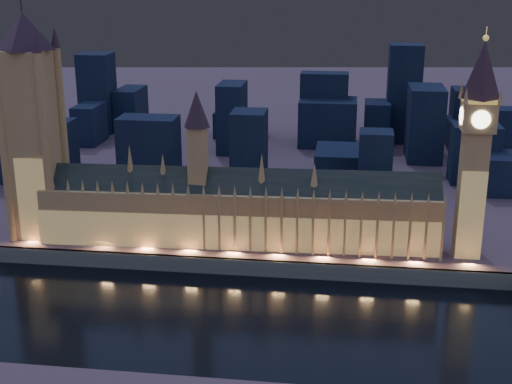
# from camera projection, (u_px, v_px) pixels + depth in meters

# --- Properties ---
(ground_plane) EXTENTS (2000.00, 2000.00, 0.00)m
(ground_plane) POSITION_uv_depth(u_px,v_px,m) (228.00, 313.00, 307.66)
(ground_plane) COLOR black
(ground_plane) RESTS_ON ground
(north_bank) EXTENTS (2000.00, 960.00, 8.00)m
(north_bank) POSITION_uv_depth(u_px,v_px,m) (306.00, 97.00, 797.79)
(north_bank) COLOR #523A44
(north_bank) RESTS_ON ground
(embankment_wall) EXTENTS (2000.00, 2.50, 8.00)m
(embankment_wall) POSITION_uv_depth(u_px,v_px,m) (242.00, 267.00, 345.20)
(embankment_wall) COLOR #4E5350
(embankment_wall) RESTS_ON ground
(palace_of_westminster) EXTENTS (202.00, 28.22, 78.00)m
(palace_of_westminster) POSITION_uv_depth(u_px,v_px,m) (236.00, 209.00, 358.79)
(palace_of_westminster) COLOR #9E844B
(palace_of_westminster) RESTS_ON north_bank
(victoria_tower) EXTENTS (31.68, 31.68, 126.20)m
(victoria_tower) POSITION_uv_depth(u_px,v_px,m) (32.00, 117.00, 358.65)
(victoria_tower) COLOR #9E844B
(victoria_tower) RESTS_ON north_bank
(elizabeth_tower) EXTENTS (18.00, 18.00, 109.52)m
(elizabeth_tower) POSITION_uv_depth(u_px,v_px,m) (477.00, 133.00, 331.70)
(elizabeth_tower) COLOR #9E844B
(elizabeth_tower) RESTS_ON north_bank
(city_backdrop) EXTENTS (468.50, 215.63, 77.45)m
(city_backdrop) POSITION_uv_depth(u_px,v_px,m) (339.00, 126.00, 526.51)
(city_backdrop) COLOR black
(city_backdrop) RESTS_ON north_bank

